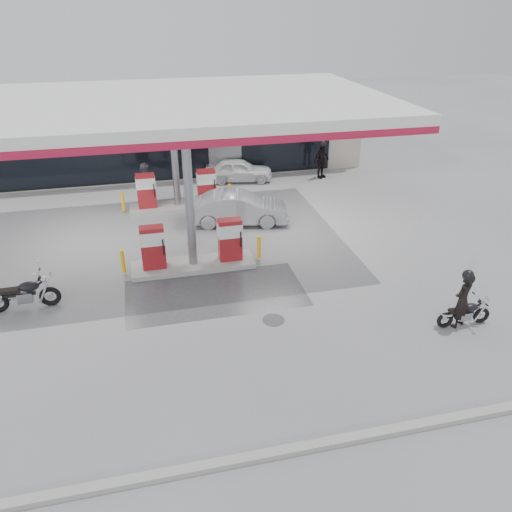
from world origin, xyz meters
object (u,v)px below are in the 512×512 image
Objects in this scene: pump_island_far at (177,194)px; sedan_white at (239,170)px; parked_car_left at (85,170)px; attendant at (146,183)px; biker_main at (463,300)px; pump_island_near at (193,250)px; biker_walking at (321,160)px; main_motorcycle at (465,314)px; parked_motorcycle at (24,295)px; hatchback_silver at (238,208)px.

sedan_white is at bearing 41.54° from pump_island_far.
sedan_white is 0.97× the size of parked_car_left.
biker_main is at bearing -126.77° from attendant.
biker_walking reaches higher than pump_island_near.
parked_car_left is (-12.09, 16.85, 0.14)m from main_motorcycle.
pump_island_far reaches higher than main_motorcycle.
attendant is at bearing 127.09° from main_motorcycle.
biker_main is 0.93× the size of biker_walking.
attendant is (-1.35, 7.00, 0.29)m from pump_island_near.
hatchback_silver is (8.00, 5.13, 0.19)m from parked_motorcycle.
biker_walking is (8.13, 2.71, 0.26)m from pump_island_far.
pump_island_near is 1.43× the size of sedan_white.
biker_main reaches higher than parked_motorcycle.
main_motorcycle is at bearing -56.75° from pump_island_far.
main_motorcycle is 15.30m from sedan_white.
hatchback_silver reaches higher than main_motorcycle.
sedan_white is 5.44m from attendant.
biker_walking is at bearing -86.44° from sedan_white.
pump_island_near is 1.39× the size of parked_car_left.
biker_walking is (5.69, 5.11, 0.27)m from hatchback_silver.
attendant is (-8.94, 12.57, 0.60)m from main_motorcycle.
hatchback_silver is at bearing 120.95° from main_motorcycle.
parked_car_left reaches higher than main_motorcycle.
biker_main reaches higher than parked_car_left.
pump_island_far reaches higher than sedan_white.
sedan_white is at bearing 68.57° from pump_island_near.
sedan_white reaches higher than main_motorcycle.
pump_island_far is at bearing -144.96° from parked_car_left.
main_motorcycle is 13.75m from parked_motorcycle.
parked_car_left is (-4.50, 11.28, -0.17)m from pump_island_near.
sedan_white is at bearing 106.73° from main_motorcycle.
pump_island_near is at bearing -163.66° from parked_car_left.
parked_motorcycle is at bearing -126.41° from pump_island_far.
main_motorcycle is at bearing 153.49° from biker_main.
biker_main is at bearing -18.74° from parked_motorcycle.
pump_island_near is 1.20× the size of hatchback_silver.
biker_walking is (13.69, 10.24, 0.46)m from parked_motorcycle.
biker_walking is (0.73, 14.28, 0.06)m from biker_main.
sedan_white is at bearing -109.78° from parked_car_left.
pump_island_far is 13.84m from main_motorcycle.
parked_car_left is (-6.94, 7.68, -0.17)m from hatchback_silver.
parked_motorcycle is 0.53× the size of hatchback_silver.
sedan_white is 0.84× the size of hatchback_silver.
attendant is at bearing 161.46° from biker_walking.
hatchback_silver is 10.35m from parked_car_left.
biker_walking is (0.54, 14.28, 0.58)m from main_motorcycle.
parked_car_left is at bearing 83.85° from parked_motorcycle.
pump_island_near is 5.77m from parked_motorcycle.
pump_island_near is 2.58× the size of attendant.
parked_motorcycle reaches higher than parked_car_left.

